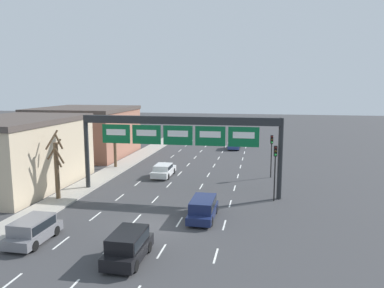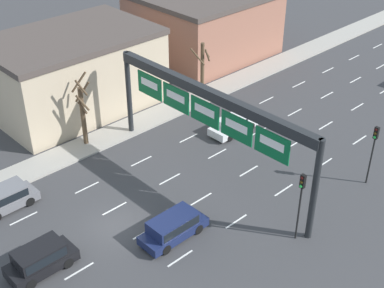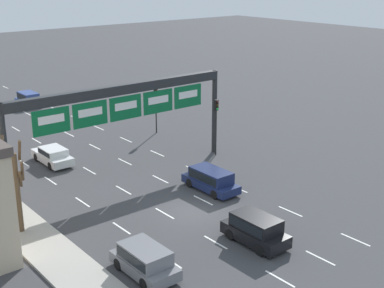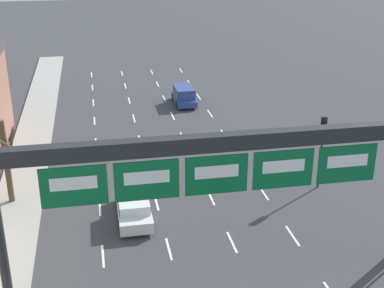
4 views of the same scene
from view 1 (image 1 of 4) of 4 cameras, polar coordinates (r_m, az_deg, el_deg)
The scene contains 15 objects.
ground_plane at distance 27.53m, azimuth -5.82°, elevation -12.24°, with size 220.00×220.00×0.00m, color #3D3D3F.
sidewalk_left at distance 31.50m, azimuth -23.19°, elevation -10.04°, with size 2.80×110.00×0.15m.
lane_dashes at distance 40.06m, azimuth -0.34°, elevation -5.44°, with size 10.02×67.00×0.01m.
sign_gantry at distance 33.84m, azimuth -2.07°, elevation 2.11°, with size 18.52×0.70×7.17m.
building_near at distance 40.41m, azimuth -25.31°, elevation -1.21°, with size 9.72×14.54×6.84m.
building_far at distance 55.81m, azimuth -15.92°, elevation 1.88°, with size 12.28×13.48×6.87m.
suv_navy at distance 28.40m, azimuth 1.68°, elevation -9.63°, with size 1.84×4.54×1.58m.
suv_grey at distance 26.42m, azimuth -23.10°, elevation -11.82°, with size 1.91×4.05×1.57m.
suv_black at distance 22.32m, azimuth -9.72°, elevation -14.88°, with size 1.87×4.06×1.71m.
suv_blue at distance 59.47m, azimuth 6.45°, elevation 0.10°, with size 1.80×3.98×1.63m.
car_white at distance 41.38m, azimuth -4.36°, elevation -3.95°, with size 1.83×4.47×1.38m.
traffic_light_near_gantry at distance 32.76m, azimuth 12.56°, elevation -2.69°, with size 0.30×0.35×4.85m.
traffic_light_mid_block at distance 41.18m, azimuth 12.03°, elevation -0.52°, with size 0.30×0.35×4.65m.
tree_bare_closest at distance 34.44m, azimuth -19.92°, elevation -3.03°, with size 1.57×1.56×5.95m.
tree_bare_second at distance 46.06m, azimuth -11.62°, elevation -0.06°, with size 1.64×1.70×5.02m.
Camera 1 is at (7.40, -24.61, 9.88)m, focal length 35.00 mm.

